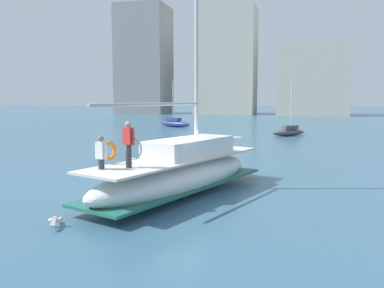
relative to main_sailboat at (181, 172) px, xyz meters
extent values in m
plane|color=#38607A|center=(-0.38, -0.06, -0.90)|extent=(400.00, 400.00, 0.00)
ellipsoid|color=white|center=(-0.02, -0.07, -0.20)|extent=(5.56, 9.84, 1.40)
cube|color=#236656|center=(-0.02, -0.07, -0.52)|extent=(5.52, 9.67, 0.10)
cube|color=beige|center=(-0.02, -0.07, 0.54)|extent=(5.22, 9.32, 0.08)
cube|color=white|center=(0.23, 0.61, 0.93)|extent=(3.07, 4.63, 0.70)
cylinder|color=silver|center=(0.39, 1.06, 5.74)|extent=(0.16, 0.16, 10.33)
cylinder|color=#B7B7BC|center=(-0.60, -1.65, 2.70)|extent=(2.10, 5.45, 0.12)
cylinder|color=silver|center=(1.50, 4.07, 1.05)|extent=(0.87, 0.37, 0.06)
torus|color=orange|center=(-2.04, -2.14, 1.05)|extent=(0.37, 0.71, 0.70)
cylinder|color=#33333D|center=(-1.02, -2.77, 0.98)|extent=(0.20, 0.20, 0.80)
cube|color=red|center=(-1.02, -2.77, 1.66)|extent=(0.37, 0.30, 0.56)
sphere|color=tan|center=(-1.02, -2.77, 2.05)|extent=(0.20, 0.20, 0.20)
cylinder|color=red|center=(-1.22, -2.70, 1.61)|extent=(0.09, 0.09, 0.50)
cylinder|color=red|center=(-0.81, -2.85, 1.61)|extent=(0.09, 0.09, 0.50)
cylinder|color=#33333D|center=(-1.78, -3.26, 0.75)|extent=(0.20, 0.20, 0.35)
cube|color=white|center=(-1.78, -3.26, 1.21)|extent=(0.37, 0.30, 0.56)
sphere|color=#9E7051|center=(-1.78, -3.26, 1.60)|extent=(0.20, 0.20, 0.20)
cylinder|color=white|center=(-1.99, -3.18, 1.16)|extent=(0.09, 0.09, 0.50)
cylinder|color=white|center=(-1.57, -3.34, 1.16)|extent=(0.09, 0.09, 0.50)
torus|color=silver|center=(-0.93, -2.55, 1.20)|extent=(0.73, 0.32, 0.76)
ellipsoid|color=navy|center=(-11.28, 36.65, -0.49)|extent=(5.11, 3.27, 0.82)
cube|color=navy|center=(-11.51, 36.76, 0.12)|extent=(2.17, 1.58, 0.40)
cylinder|color=silver|center=(-11.62, 36.82, 2.61)|extent=(0.13, 0.13, 5.38)
ellipsoid|color=#4C4C51|center=(3.80, 26.98, -0.56)|extent=(3.72, 3.52, 0.67)
cube|color=#4C4C51|center=(3.95, 27.12, -0.03)|extent=(1.65, 1.59, 0.40)
cylinder|color=silver|center=(4.03, 27.19, 2.38)|extent=(0.11, 0.11, 5.22)
ellipsoid|color=silver|center=(-2.49, -4.96, -0.69)|extent=(0.40, 0.33, 0.16)
sphere|color=silver|center=(-2.32, -4.88, -0.66)|extent=(0.11, 0.11, 0.11)
cone|color=gold|center=(-2.27, -4.85, -0.67)|extent=(0.08, 0.07, 0.04)
cube|color=#9E9993|center=(-2.60, -4.75, -0.67)|extent=(0.35, 0.49, 0.13)
cube|color=#9E9993|center=(-2.38, -5.18, -0.67)|extent=(0.35, 0.49, 0.13)
cube|color=gray|center=(-33.57, 83.10, 12.68)|extent=(12.36, 11.29, 27.17)
cube|color=beige|center=(-12.37, 83.85, 12.05)|extent=(14.35, 12.49, 25.90)
cube|color=beige|center=(7.92, 82.60, 7.00)|extent=(15.22, 17.54, 15.80)
camera|label=1|loc=(4.36, -15.14, 2.90)|focal=37.43mm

